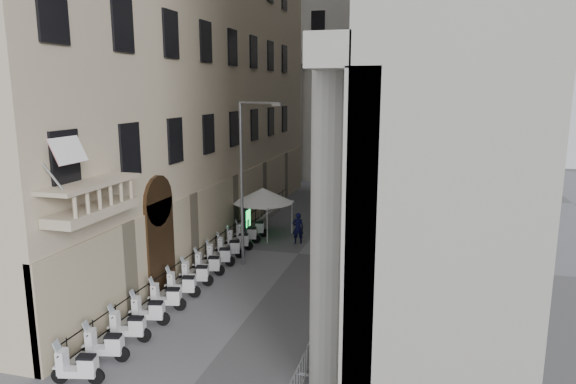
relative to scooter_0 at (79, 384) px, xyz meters
name	(u,v)px	position (x,y,z in m)	size (l,w,h in m)	color
far_building	(364,37)	(3.63, 43.88, 15.00)	(22.00, 10.00, 30.00)	#AAA8A1
iron_fence	(222,254)	(-0.67, 13.88, 0.00)	(0.30, 28.00, 1.40)	black
blue_awning	(380,229)	(7.78, 21.88, 0.00)	(1.60, 3.00, 3.00)	navy
flag	(87,368)	(-0.37, 0.88, 0.00)	(1.00, 1.40, 8.20)	#9E0C11
scooter_0	(79,384)	(0.00, 0.00, 0.00)	(0.56, 1.40, 1.50)	silver
scooter_1	(106,361)	(0.00, 1.48, 0.00)	(0.56, 1.40, 1.50)	silver
scooter_2	(130,342)	(0.00, 2.96, 0.00)	(0.56, 1.40, 1.50)	silver
scooter_3	(150,325)	(0.00, 4.44, 0.00)	(0.56, 1.40, 1.50)	silver
scooter_4	(167,310)	(0.00, 5.92, 0.00)	(0.56, 1.40, 1.50)	silver
scooter_5	(183,297)	(0.00, 7.41, 0.00)	(0.56, 1.40, 1.50)	silver
scooter_6	(196,286)	(0.00, 8.89, 0.00)	(0.56, 1.40, 1.50)	silver
scooter_7	(209,275)	(0.00, 10.37, 0.00)	(0.56, 1.40, 1.50)	silver
scooter_8	(220,266)	(0.00, 11.85, 0.00)	(0.56, 1.40, 1.50)	silver
scooter_9	(230,258)	(0.00, 13.33, 0.00)	(0.56, 1.40, 1.50)	silver
scooter_10	(239,250)	(0.00, 14.81, 0.00)	(0.56, 1.40, 1.50)	silver
scooter_11	(247,243)	(0.00, 16.29, 0.00)	(0.56, 1.40, 1.50)	silver
scooter_12	(255,237)	(0.00, 17.77, 0.00)	(0.56, 1.40, 1.50)	silver
barrier_1	(315,357)	(7.09, 3.67, 0.00)	(0.60, 2.40, 1.10)	#B1B3B9
barrier_2	(328,327)	(7.09, 6.17, 0.00)	(0.60, 2.40, 1.10)	#B1B3B9
barrier_3	(338,303)	(7.09, 8.67, 0.00)	(0.60, 2.40, 1.10)	#B1B3B9
barrier_4	(347,283)	(7.09, 11.17, 0.00)	(0.60, 2.40, 1.10)	#B1B3B9
barrier_5	(354,267)	(7.09, 13.67, 0.00)	(0.60, 2.40, 1.10)	#B1B3B9
barrier_6	(360,253)	(7.09, 16.17, 0.00)	(0.60, 2.40, 1.10)	#B1B3B9
barrier_7	(365,241)	(7.09, 18.67, 0.00)	(0.60, 2.40, 1.10)	#B1B3B9
barrier_8	(369,231)	(7.09, 21.17, 0.00)	(0.60, 2.40, 1.10)	#B1B3B9
security_tent	(260,194)	(0.03, 18.91, 2.64)	(3.89, 3.89, 3.16)	silver
street_lamp	(246,169)	(1.47, 12.32, 5.32)	(2.69, 1.33, 8.86)	gray
info_kiosk	(246,221)	(-0.56, 17.75, 1.00)	(0.33, 0.95, 1.99)	black
pedestrian_a	(298,228)	(3.09, 17.08, 0.98)	(0.72, 0.47, 1.96)	black
pedestrian_b	(356,192)	(4.96, 30.07, 0.88)	(0.86, 0.67, 1.76)	black
pedestrian_c	(352,190)	(4.57, 30.64, 0.93)	(0.91, 0.59, 1.86)	black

